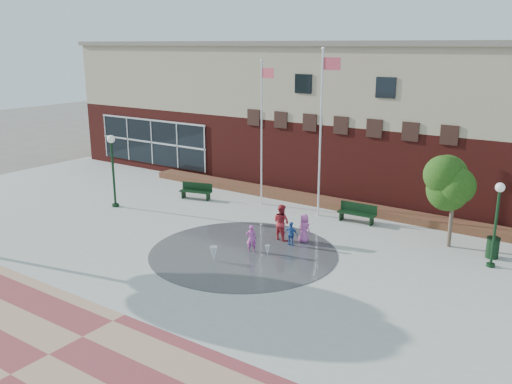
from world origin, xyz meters
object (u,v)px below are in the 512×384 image
Objects in this scene: flagpole_left at (262,126)px; trash_can at (493,248)px; bench_left at (196,194)px; flagpole_right at (322,125)px; child_splash at (251,239)px.

trash_can is (12.81, -1.08, -4.10)m from flagpole_left.
flagpole_left is 5.92m from bench_left.
bench_left is (-7.64, -1.28, -4.65)m from flagpole_right.
flagpole_right is 10.16m from trash_can.
flagpole_left is 8.43m from child_splash.
bench_left is (-3.89, -1.33, -4.26)m from flagpole_left.
trash_can is at bearing 5.27° from flagpole_left.
flagpole_right is at bearing -5.90° from bench_left.
child_splash is at bearing -49.63° from flagpole_left.
child_splash reaches higher than trash_can.
flagpole_left is at bearing 175.16° from trash_can.
bench_left is at bearing -64.22° from child_splash.
flagpole_right is (3.75, -0.04, 0.39)m from flagpole_left.
child_splash is (0.00, -6.39, -4.33)m from flagpole_right.
flagpole_left reaches higher than child_splash.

